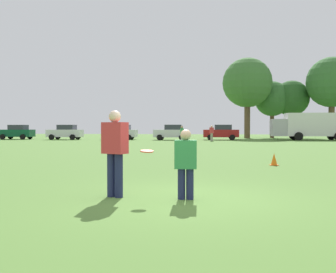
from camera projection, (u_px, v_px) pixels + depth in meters
The scene contains 17 objects.
ground_plane at pixel (186, 199), 8.06m from camera, with size 159.36×159.36×0.00m, color #517A33.
player_thrower at pixel (115, 148), 8.24m from camera, with size 0.57×0.45×1.82m.
player_defender at pixel (186, 161), 7.98m from camera, with size 0.46×0.29×1.43m.
frisbee at pixel (147, 151), 8.01m from camera, with size 0.27×0.27×0.07m.
traffic_cone at pixel (274, 159), 15.20m from camera, with size 0.32×0.32×0.48m.
parked_car_near_left at pixel (17, 132), 49.31m from camera, with size 4.29×2.40×1.82m.
parked_car_mid_left at pixel (65, 132), 48.08m from camera, with size 4.29×2.40×1.82m.
parked_car_center at pixel (120, 132), 48.18m from camera, with size 4.29×2.40×1.82m.
parked_car_mid_right at pixel (172, 132), 46.71m from camera, with size 4.29×2.40×1.82m.
parked_car_near_right at pixel (221, 132), 47.03m from camera, with size 4.29×2.40×1.82m.
box_truck at pixel (310, 125), 45.94m from camera, with size 8.62×3.31×3.18m.
bystander_far_jogger at pixel (212, 132), 42.48m from camera, with size 0.48×0.54×1.72m.
bystander_field_marshal at pixel (182, 134), 34.80m from camera, with size 0.37×0.50×1.63m.
tree_west_oak at pixel (247, 83), 54.35m from camera, with size 6.87×6.87×11.16m.
tree_west_maple at pixel (272, 99), 56.23m from camera, with size 5.00×5.00×8.13m.
tree_center_elm at pixel (291, 98), 56.10m from camera, with size 5.06×5.06×8.22m.
tree_east_birch at pixel (332, 82), 52.60m from camera, with size 6.75×6.75×10.97m.
Camera 1 is at (0.89, -7.99, 1.46)m, focal length 41.91 mm.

